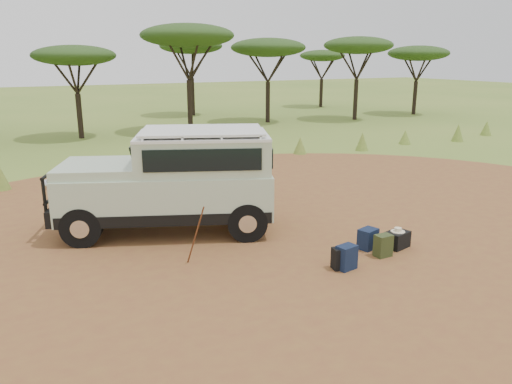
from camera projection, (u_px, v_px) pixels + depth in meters
name	position (u px, v px, depth m)	size (l,w,h in m)	color
ground	(289.00, 240.00, 11.86)	(140.00, 140.00, 0.00)	olive
dirt_clearing	(289.00, 240.00, 11.85)	(23.00, 23.00, 0.01)	brown
grass_fringe	(177.00, 159.00, 19.24)	(36.60, 1.60, 0.90)	olive
acacia_treeline	(121.00, 44.00, 27.90)	(46.70, 13.20, 6.26)	black
safari_vehicle	(174.00, 183.00, 12.20)	(5.56, 3.82, 2.54)	#AEC1A5
walking_staff	(196.00, 235.00, 10.31)	(0.03, 0.03, 1.37)	#622F17
backpack_black	(341.00, 259.00, 10.19)	(0.34, 0.25, 0.46)	black
backpack_navy	(346.00, 257.00, 10.18)	(0.39, 0.28, 0.51)	#131F3C
backpack_olive	(383.00, 246.00, 10.83)	(0.36, 0.26, 0.50)	#2C3A1B
duffel_navy	(368.00, 239.00, 11.27)	(0.42, 0.31, 0.47)	#131F3C
hard_case	(397.00, 240.00, 11.35)	(0.54, 0.38, 0.38)	black
stuff_sack	(345.00, 260.00, 10.29)	(0.32, 0.32, 0.32)	black
safari_hat	(398.00, 230.00, 11.29)	(0.32, 0.32, 0.09)	beige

